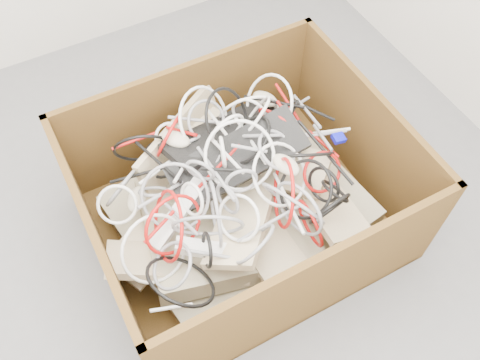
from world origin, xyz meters
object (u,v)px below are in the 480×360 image
power_strip_left (178,213)px  power_strip_right (213,250)px  cardboard_box (239,209)px  vga_plug (339,138)px

power_strip_left → power_strip_right: (0.04, -0.17, -0.01)m
cardboard_box → vga_plug: 0.46m
cardboard_box → power_strip_left: (-0.25, -0.03, 0.21)m
power_strip_right → vga_plug: 0.63m
power_strip_right → vga_plug: (0.61, 0.18, 0.03)m
power_strip_left → vga_plug: size_ratio=6.18×
power_strip_right → cardboard_box: bearing=77.0°
cardboard_box → vga_plug: (0.40, -0.02, 0.22)m
cardboard_box → power_strip_right: 0.35m
cardboard_box → power_strip_left: 0.33m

